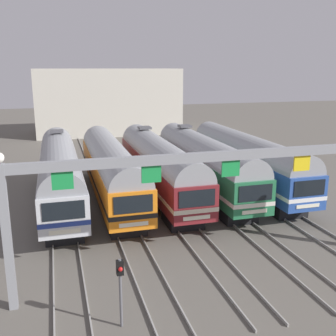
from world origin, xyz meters
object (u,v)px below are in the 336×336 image
object	(u,v)px
commuter_train_silver	(60,171)
catenary_gantry	(230,177)
yard_signal_mast	(120,280)
commuter_train_blue	(246,159)
commuter_train_maroon	(159,164)
commuter_train_orange	(111,168)
commuter_train_green	(204,161)

from	to	relation	value
commuter_train_silver	catenary_gantry	xyz separation A→B (m)	(7.70, -13.50, 2.53)
yard_signal_mast	commuter_train_blue	bearing A→B (deg)	50.04
commuter_train_silver	commuter_train_maroon	bearing A→B (deg)	0.00
commuter_train_orange	commuter_train_maroon	bearing A→B (deg)	0.06
commuter_train_silver	commuter_train_blue	world-z (taller)	commuter_train_silver
commuter_train_maroon	commuter_train_green	distance (m)	3.85
commuter_train_silver	yard_signal_mast	bearing A→B (deg)	-83.18
commuter_train_green	yard_signal_mast	bearing A→B (deg)	-120.90
commuter_train_blue	yard_signal_mast	xyz separation A→B (m)	(-13.47, -16.08, -0.61)
commuter_train_silver	commuter_train_orange	bearing A→B (deg)	-0.06
catenary_gantry	commuter_train_silver	bearing A→B (deg)	119.70
yard_signal_mast	catenary_gantry	bearing A→B (deg)	24.10
commuter_train_silver	commuter_train_orange	xyz separation A→B (m)	(3.85, -0.00, -0.00)
commuter_train_green	catenary_gantry	size ratio (longest dim) A/B	0.88
commuter_train_silver	commuter_train_orange	size ratio (longest dim) A/B	1.00
commuter_train_silver	commuter_train_orange	world-z (taller)	commuter_train_silver
commuter_train_green	commuter_train_blue	size ratio (longest dim) A/B	1.00
commuter_train_orange	commuter_train_green	size ratio (longest dim) A/B	1.00
commuter_train_blue	catenary_gantry	world-z (taller)	catenary_gantry
commuter_train_blue	commuter_train_maroon	bearing A→B (deg)	179.97
commuter_train_green	yard_signal_mast	size ratio (longest dim) A/B	6.07
commuter_train_orange	catenary_gantry	size ratio (longest dim) A/B	0.88
commuter_train_maroon	commuter_train_blue	bearing A→B (deg)	-0.03
yard_signal_mast	commuter_train_orange	bearing A→B (deg)	83.17
commuter_train_orange	yard_signal_mast	bearing A→B (deg)	-96.83
yard_signal_mast	commuter_train_silver	bearing A→B (deg)	96.82
commuter_train_maroon	commuter_train_green	size ratio (longest dim) A/B	1.00
commuter_train_green	commuter_train_blue	world-z (taller)	commuter_train_green
commuter_train_maroon	commuter_train_green	world-z (taller)	same
commuter_train_silver	catenary_gantry	distance (m)	15.74
commuter_train_orange	commuter_train_blue	xyz separation A→B (m)	(11.55, 0.00, 0.00)
commuter_train_maroon	catenary_gantry	bearing A→B (deg)	-90.00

